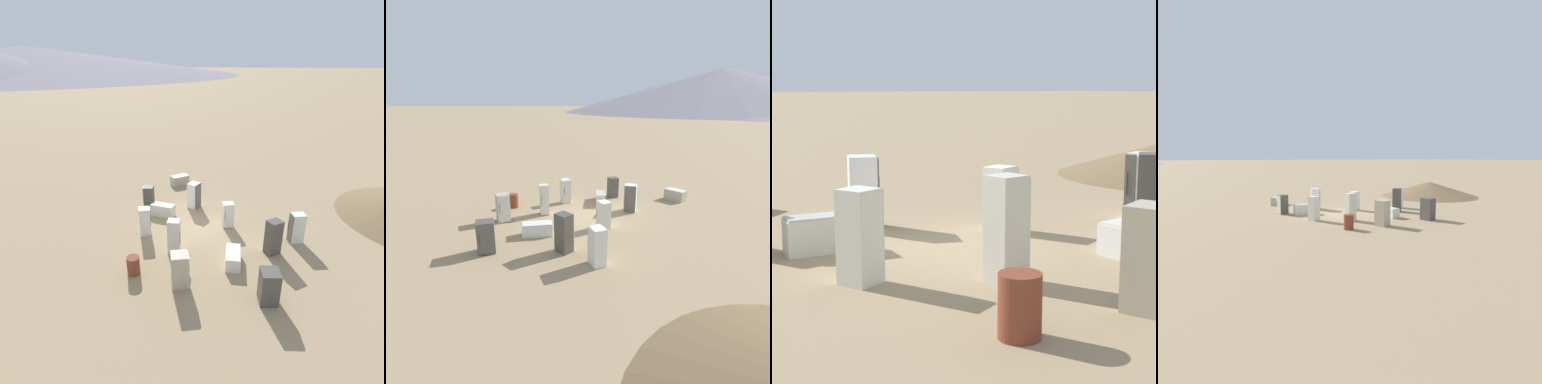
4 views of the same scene
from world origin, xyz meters
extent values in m
plane|color=#9E8460|center=(0.00, 0.00, 0.00)|extent=(1000.00, 1000.00, 0.00)
cube|color=beige|center=(-0.66, -2.80, 0.95)|extent=(0.64, 0.61, 1.91)
cube|color=silver|center=(-0.35, -2.77, 0.95)|extent=(0.09, 0.53, 1.83)
cylinder|color=#2D2D2D|center=(-0.30, -2.96, 1.05)|extent=(0.02, 0.02, 0.67)
cube|color=white|center=(-0.75, 2.70, 0.88)|extent=(0.88, 0.93, 1.77)
cube|color=#56514C|center=(-0.43, 2.58, 0.88)|extent=(0.29, 0.69, 1.70)
cylinder|color=#2D2D2D|center=(-0.49, 2.32, 0.97)|extent=(0.02, 0.02, 0.62)
cube|color=silver|center=(-2.79, -1.41, 0.84)|extent=(0.76, 0.77, 1.68)
cube|color=beige|center=(-2.51, -1.29, 0.84)|extent=(0.25, 0.54, 1.62)
cylinder|color=#2D2D2D|center=(-2.40, -1.47, 0.93)|extent=(0.02, 0.02, 0.59)
cube|color=beige|center=(-2.47, 1.03, 0.37)|extent=(1.63, 0.83, 0.74)
cube|color=#BCB7AD|center=(-2.47, 1.03, 0.76)|extent=(1.56, 0.80, 0.04)
cube|color=#4C4742|center=(4.41, -1.77, 0.95)|extent=(0.93, 0.92, 1.90)
cube|color=silver|center=(4.20, -1.52, 0.95)|extent=(0.55, 0.47, 1.82)
cylinder|color=#2D2D2D|center=(4.38, -1.34, 1.05)|extent=(0.02, 0.02, 0.67)
cube|color=white|center=(2.48, -3.12, 0.33)|extent=(0.84, 1.64, 0.65)
cube|color=silver|center=(2.48, -3.12, 0.67)|extent=(0.81, 1.57, 0.04)
cube|color=#B2A88E|center=(0.26, -5.22, 0.83)|extent=(0.94, 0.94, 1.66)
cube|color=silver|center=(1.81, 0.56, 0.77)|extent=(0.81, 0.75, 1.55)
cube|color=silver|center=(1.91, 0.27, 0.77)|extent=(0.61, 0.25, 1.49)
cylinder|color=#2D2D2D|center=(1.70, 0.17, 0.85)|extent=(0.02, 0.02, 0.54)
cube|color=white|center=(5.72, -0.37, 0.87)|extent=(0.85, 0.76, 1.73)
cube|color=#56514C|center=(5.36, -0.48, 0.87)|extent=(0.20, 0.54, 1.66)
cylinder|color=#2D2D2D|center=(5.27, -0.30, 0.95)|extent=(0.02, 0.02, 0.61)
cylinder|color=brown|center=(-2.08, -4.91, 0.46)|extent=(0.61, 0.61, 0.92)
camera|label=1|loc=(3.09, -15.63, 9.33)|focal=28.00mm
camera|label=2|loc=(17.23, -2.15, 6.82)|focal=28.00mm
camera|label=3|loc=(-7.44, -11.35, 3.39)|focal=60.00mm
camera|label=4|loc=(-11.38, -20.21, 4.38)|focal=28.00mm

